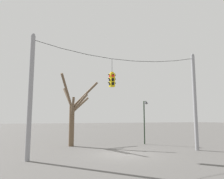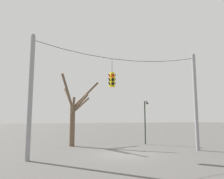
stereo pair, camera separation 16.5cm
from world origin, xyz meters
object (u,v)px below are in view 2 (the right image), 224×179
(utility_pole_left, at_px, (30,95))
(bare_tree, at_px, (74,113))
(traffic_light_near_left_pole, at_px, (112,80))
(utility_pole_right, at_px, (196,101))
(street_lamp, at_px, (146,113))

(utility_pole_left, relative_size, bare_tree, 1.23)
(utility_pole_left, height_order, traffic_light_near_left_pole, utility_pole_left)
(utility_pole_right, relative_size, bare_tree, 1.23)
(street_lamp, xyz_separation_m, bare_tree, (-6.94, 1.09, 0.04))
(utility_pole_left, xyz_separation_m, bare_tree, (3.83, 6.02, -0.91))
(utility_pole_left, height_order, bare_tree, utility_pole_left)
(bare_tree, bearing_deg, utility_pole_right, -34.22)
(traffic_light_near_left_pole, relative_size, street_lamp, 0.48)
(utility_pole_right, height_order, street_lamp, utility_pole_right)
(utility_pole_right, relative_size, street_lamp, 1.87)
(utility_pole_right, distance_m, street_lamp, 5.37)
(utility_pole_right, bearing_deg, street_lamp, 111.19)
(utility_pole_right, height_order, traffic_light_near_left_pole, utility_pole_right)
(utility_pole_left, xyz_separation_m, traffic_light_near_left_pole, (5.40, 0.00, 1.29))
(utility_pole_left, bearing_deg, bare_tree, 57.55)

